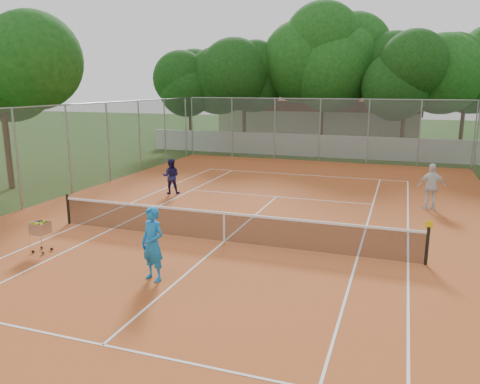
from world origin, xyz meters
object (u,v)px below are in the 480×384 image
(ball_hopper, at_px, (41,236))
(player_far_left, at_px, (171,176))
(clubhouse, at_px, (321,116))
(tennis_net, at_px, (224,227))
(player_near, at_px, (153,244))
(player_far_right, at_px, (432,187))

(ball_hopper, bearing_deg, player_far_left, 89.90)
(clubhouse, height_order, ball_hopper, clubhouse)
(tennis_net, height_order, clubhouse, clubhouse)
(clubhouse, xyz_separation_m, ball_hopper, (-2.74, -31.68, -1.68))
(ball_hopper, bearing_deg, clubhouse, 85.22)
(player_near, relative_size, player_far_left, 1.19)
(player_far_left, bearing_deg, clubhouse, -115.35)
(player_far_left, bearing_deg, player_near, 96.04)
(player_near, distance_m, player_far_left, 9.73)
(clubhouse, bearing_deg, player_far_left, -96.55)
(tennis_net, xyz_separation_m, player_far_left, (-4.70, 5.47, 0.31))
(player_far_left, relative_size, ball_hopper, 1.61)
(tennis_net, relative_size, ball_hopper, 11.95)
(player_far_right, height_order, ball_hopper, player_far_right)
(tennis_net, bearing_deg, clubhouse, 93.95)
(clubhouse, bearing_deg, ball_hopper, -94.94)
(clubhouse, relative_size, player_far_left, 10.25)
(player_far_left, height_order, ball_hopper, player_far_left)
(clubhouse, distance_m, player_far_right, 24.17)
(player_near, xyz_separation_m, player_far_left, (-4.09, 8.83, -0.15))
(clubhouse, height_order, player_near, clubhouse)
(tennis_net, height_order, player_near, player_near)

